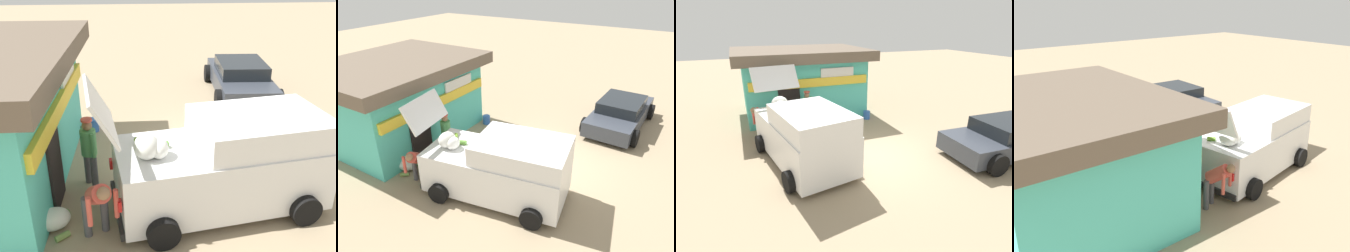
{
  "view_description": "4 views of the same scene",
  "coord_description": "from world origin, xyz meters",
  "views": [
    {
      "loc": [
        -8.83,
        2.01,
        4.83
      ],
      "look_at": [
        -0.0,
        1.33,
        0.72
      ],
      "focal_mm": 40.78,
      "sensor_mm": 36.0,
      "label": 1
    },
    {
      "loc": [
        -8.67,
        -3.64,
        6.1
      ],
      "look_at": [
        0.33,
        1.76,
        0.76
      ],
      "focal_mm": 33.16,
      "sensor_mm": 36.0,
      "label": 2
    },
    {
      "loc": [
        -4.07,
        -7.25,
        4.21
      ],
      "look_at": [
        -0.89,
        0.59,
        0.96
      ],
      "focal_mm": 28.74,
      "sensor_mm": 36.0,
      "label": 3
    },
    {
      "loc": [
        -9.41,
        8.77,
        5.35
      ],
      "look_at": [
        -0.12,
        1.48,
        1.11
      ],
      "focal_mm": 39.73,
      "sensor_mm": 36.0,
      "label": 4
    }
  ],
  "objects": [
    {
      "name": "ground_plane",
      "position": [
        0.0,
        0.0,
        0.0
      ],
      "size": [
        60.0,
        60.0,
        0.0
      ],
      "primitive_type": "plane",
      "color": "#9E896B"
    },
    {
      "name": "storefront_bar",
      "position": [
        -1.09,
        5.74,
        1.6
      ],
      "size": [
        6.18,
        4.77,
        3.08
      ],
      "color": "#4CC6B7",
      "rests_on": "ground_plane"
    },
    {
      "name": "delivery_van",
      "position": [
        -2.35,
        0.36,
        0.97
      ],
      "size": [
        2.73,
        4.78,
        2.76
      ],
      "color": "white",
      "rests_on": "ground_plane"
    },
    {
      "name": "parked_sedan",
      "position": [
        4.21,
        -1.62,
        0.59
      ],
      "size": [
        4.43,
        2.37,
        1.22
      ],
      "color": "#383D47",
      "rests_on": "ground_plane"
    },
    {
      "name": "vendor_standing",
      "position": [
        -1.48,
        3.15,
        0.93
      ],
      "size": [
        0.5,
        0.47,
        1.63
      ],
      "color": "#4C4C51",
      "rests_on": "ground_plane"
    },
    {
      "name": "customer_bending",
      "position": [
        -3.28,
        2.81,
        0.84
      ],
      "size": [
        0.8,
        0.69,
        1.34
      ],
      "color": "#4C4C51",
      "rests_on": "ground_plane"
    },
    {
      "name": "unloaded_banana_pile",
      "position": [
        -2.89,
        3.73,
        0.19
      ],
      "size": [
        0.9,
        0.78,
        0.42
      ],
      "color": "silver",
      "rests_on": "ground_plane"
    },
    {
      "name": "paint_bucket",
      "position": [
        1.39,
        3.4,
        0.19
      ],
      "size": [
        0.32,
        0.32,
        0.37
      ],
      "primitive_type": "cylinder",
      "color": "blue",
      "rests_on": "ground_plane"
    }
  ]
}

